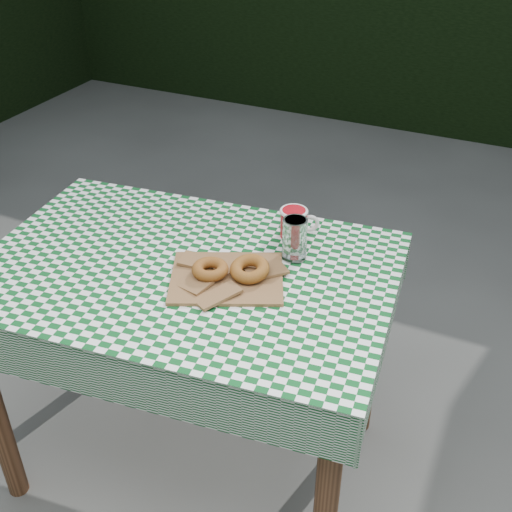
{
  "coord_description": "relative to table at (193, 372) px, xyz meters",
  "views": [
    {
      "loc": [
        0.64,
        -1.4,
        1.72
      ],
      "look_at": [
        0.04,
        -0.11,
        0.79
      ],
      "focal_mm": 44.9,
      "sensor_mm": 36.0,
      "label": 1
    }
  ],
  "objects": [
    {
      "name": "ground",
      "position": [
        0.13,
        0.2,
        -0.38
      ],
      "size": [
        60.0,
        60.0,
        0.0
      ],
      "primitive_type": "plane",
      "color": "#474743",
      "rests_on": "ground"
    },
    {
      "name": "table",
      "position": [
        0.0,
        0.0,
        0.0
      ],
      "size": [
        1.16,
        0.84,
        0.75
      ],
      "primitive_type": "cube",
      "rotation": [
        0.0,
        0.0,
        0.11
      ],
      "color": "#4E2D1B",
      "rests_on": "ground"
    },
    {
      "name": "tablecloth",
      "position": [
        0.0,
        -0.0,
        0.38
      ],
      "size": [
        1.18,
        0.86,
        0.01
      ],
      "primitive_type": "cube",
      "rotation": [
        0.0,
        0.0,
        0.11
      ],
      "color": "#0B491B",
      "rests_on": "table"
    },
    {
      "name": "paper_bag",
      "position": [
        0.13,
        -0.0,
        0.39
      ],
      "size": [
        0.36,
        0.33,
        0.02
      ],
      "primitive_type": "cube",
      "rotation": [
        0.0,
        0.0,
        0.42
      ],
      "color": "brown",
      "rests_on": "tablecloth"
    },
    {
      "name": "bagel_front",
      "position": [
        0.09,
        -0.02,
        0.41
      ],
      "size": [
        0.13,
        0.13,
        0.03
      ],
      "primitive_type": "torus",
      "rotation": [
        0.0,
        0.0,
        0.43
      ],
      "color": "brown",
      "rests_on": "paper_bag"
    },
    {
      "name": "bagel_back",
      "position": [
        0.18,
        0.02,
        0.41
      ],
      "size": [
        0.12,
        0.12,
        0.03
      ],
      "primitive_type": "torus",
      "rotation": [
        0.0,
        0.0,
        -0.2
      ],
      "color": "#8F571D",
      "rests_on": "paper_bag"
    },
    {
      "name": "coffee_mug",
      "position": [
        0.2,
        0.27,
        0.42
      ],
      "size": [
        0.2,
        0.2,
        0.08
      ],
      "primitive_type": null,
      "rotation": [
        0.0,
        0.0,
        0.39
      ],
      "color": "#AA0A13",
      "rests_on": "tablecloth"
    },
    {
      "name": "drinking_glass",
      "position": [
        0.25,
        0.16,
        0.44
      ],
      "size": [
        0.08,
        0.08,
        0.12
      ],
      "primitive_type": "cylinder",
      "rotation": [
        0.0,
        0.0,
        0.32
      ],
      "color": "white",
      "rests_on": "tablecloth"
    }
  ]
}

